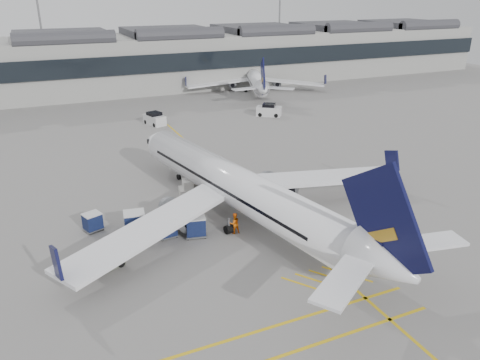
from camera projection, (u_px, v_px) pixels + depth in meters
name	position (u px, v px, depth m)	size (l,w,h in m)	color
ground	(184.00, 260.00, 37.26)	(220.00, 220.00, 0.00)	gray
terminal	(75.00, 63.00, 95.80)	(200.00, 20.45, 12.40)	#9E9E99
light_masts	(56.00, 17.00, 103.93)	(113.00, 0.60, 25.45)	slate
apron_markings	(246.00, 193.00, 49.50)	(0.25, 60.00, 0.01)	gold
airliner_main	(240.00, 189.00, 42.85)	(35.06, 38.67, 10.38)	white
airliner_far	(255.00, 79.00, 99.36)	(28.26, 31.33, 8.68)	white
belt_loader	(199.00, 188.00, 49.08)	(5.46, 2.42, 2.17)	beige
baggage_cart_a	(196.00, 226.00, 40.48)	(2.08, 1.84, 1.89)	gray
baggage_cart_b	(167.00, 228.00, 40.39)	(1.66, 1.41, 1.66)	gray
baggage_cart_c	(135.00, 222.00, 40.98)	(2.13, 1.85, 2.02)	gray
baggage_cart_d	(93.00, 221.00, 41.50)	(1.91, 1.74, 1.65)	gray
ramp_agent_a	(187.00, 205.00, 44.63)	(0.64, 0.42, 1.76)	#EF4B0C
ramp_agent_b	(234.00, 223.00, 41.01)	(0.93, 0.73, 1.92)	orange
pushback_tug	(105.00, 261.00, 35.91)	(2.93, 2.31, 1.43)	#515548
safety_cone_nose	(184.00, 159.00, 58.92)	(0.37, 0.37, 0.51)	#F24C0A
safety_cone_engine	(295.00, 210.00, 45.10)	(0.39, 0.39, 0.54)	#F24C0A
service_van_mid	(155.00, 119.00, 74.54)	(3.06, 4.34, 2.02)	silver
service_van_right	(269.00, 110.00, 79.71)	(4.54, 4.07, 2.11)	silver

